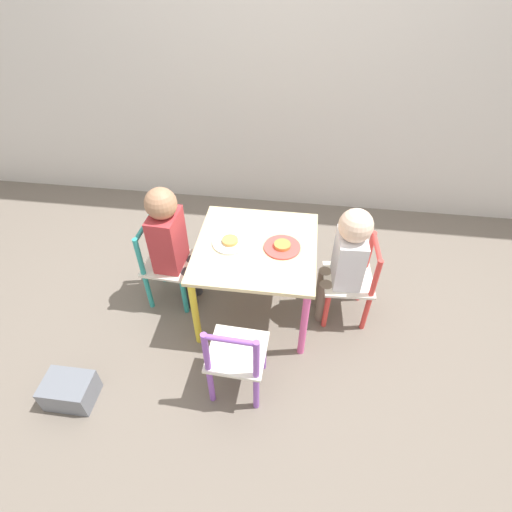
% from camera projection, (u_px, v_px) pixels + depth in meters
% --- Properties ---
extents(ground_plane, '(6.00, 6.00, 0.00)m').
position_uv_depth(ground_plane, '(256.00, 307.00, 2.34)').
color(ground_plane, '#6B6056').
extents(house_wall, '(6.00, 0.06, 2.60)m').
position_uv_depth(house_wall, '(281.00, 10.00, 2.28)').
color(house_wall, silver).
rests_on(house_wall, ground_plane).
extents(kids_table, '(0.61, 0.61, 0.48)m').
position_uv_depth(kids_table, '(256.00, 255.00, 2.06)').
color(kids_table, beige).
rests_on(kids_table, ground_plane).
extents(chair_red, '(0.27, 0.27, 0.51)m').
position_uv_depth(chair_red, '(352.00, 282.00, 2.15)').
color(chair_red, silver).
rests_on(chair_red, ground_plane).
extents(chair_teal, '(0.27, 0.27, 0.51)m').
position_uv_depth(chair_teal, '(166.00, 265.00, 2.24)').
color(chair_teal, silver).
rests_on(chair_teal, ground_plane).
extents(chair_purple, '(0.27, 0.27, 0.51)m').
position_uv_depth(chair_purple, '(236.00, 358.00, 1.80)').
color(chair_purple, silver).
rests_on(chair_purple, ground_plane).
extents(child_right, '(0.22, 0.21, 0.72)m').
position_uv_depth(child_right, '(346.00, 256.00, 2.02)').
color(child_right, '#7A6B5B').
rests_on(child_right, ground_plane).
extents(child_left, '(0.22, 0.21, 0.76)m').
position_uv_depth(child_left, '(171.00, 239.00, 2.10)').
color(child_left, '#38383D').
rests_on(child_left, ground_plane).
extents(plate_right, '(0.18, 0.18, 0.03)m').
position_uv_depth(plate_right, '(282.00, 247.00, 2.00)').
color(plate_right, '#E54C47').
rests_on(plate_right, kids_table).
extents(plate_left, '(0.18, 0.18, 0.03)m').
position_uv_depth(plate_left, '(230.00, 242.00, 2.03)').
color(plate_left, white).
rests_on(plate_left, kids_table).
extents(storage_bin, '(0.22, 0.16, 0.14)m').
position_uv_depth(storage_bin, '(70.00, 391.00, 1.88)').
color(storage_bin, slate).
rests_on(storage_bin, ground_plane).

